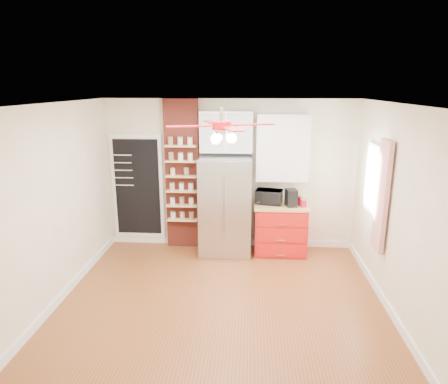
# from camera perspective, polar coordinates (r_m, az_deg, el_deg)

# --- Properties ---
(floor) EXTENTS (4.50, 4.50, 0.00)m
(floor) POSITION_cam_1_polar(r_m,az_deg,el_deg) (5.84, -0.32, -14.95)
(floor) COLOR brown
(floor) RESTS_ON ground
(ceiling) EXTENTS (4.50, 4.50, 0.00)m
(ceiling) POSITION_cam_1_polar(r_m,az_deg,el_deg) (5.07, -0.36, 12.54)
(ceiling) COLOR white
(ceiling) RESTS_ON wall_back
(wall_back) EXTENTS (4.50, 0.02, 2.70)m
(wall_back) POSITION_cam_1_polar(r_m,az_deg,el_deg) (7.23, 0.82, 2.48)
(wall_back) COLOR beige
(wall_back) RESTS_ON floor
(wall_front) EXTENTS (4.50, 0.02, 2.70)m
(wall_front) POSITION_cam_1_polar(r_m,az_deg,el_deg) (3.45, -2.81, -12.05)
(wall_front) COLOR beige
(wall_front) RESTS_ON floor
(wall_left) EXTENTS (0.02, 4.00, 2.70)m
(wall_left) POSITION_cam_1_polar(r_m,az_deg,el_deg) (5.90, -22.69, -1.60)
(wall_left) COLOR beige
(wall_left) RESTS_ON floor
(wall_right) EXTENTS (0.02, 4.00, 2.70)m
(wall_right) POSITION_cam_1_polar(r_m,az_deg,el_deg) (5.61, 23.26, -2.48)
(wall_right) COLOR beige
(wall_right) RESTS_ON floor
(chalkboard) EXTENTS (0.95, 0.05, 1.95)m
(chalkboard) POSITION_cam_1_polar(r_m,az_deg,el_deg) (7.54, -12.23, 0.69)
(chalkboard) COLOR white
(chalkboard) RESTS_ON wall_back
(brick_pillar) EXTENTS (0.60, 0.16, 2.70)m
(brick_pillar) POSITION_cam_1_polar(r_m,az_deg,el_deg) (7.25, -5.95, 2.42)
(brick_pillar) COLOR maroon
(brick_pillar) RESTS_ON floor
(fridge) EXTENTS (0.90, 0.70, 1.75)m
(fridge) POSITION_cam_1_polar(r_m,az_deg,el_deg) (7.00, 0.23, -1.97)
(fridge) COLOR silver
(fridge) RESTS_ON floor
(upper_glass_cabinet) EXTENTS (0.90, 0.35, 0.70)m
(upper_glass_cabinet) POSITION_cam_1_polar(r_m,az_deg,el_deg) (6.93, 0.35, 8.64)
(upper_glass_cabinet) COLOR white
(upper_glass_cabinet) RESTS_ON wall_back
(red_cabinet) EXTENTS (0.94, 0.64, 0.90)m
(red_cabinet) POSITION_cam_1_polar(r_m,az_deg,el_deg) (7.19, 8.03, -5.21)
(red_cabinet) COLOR red
(red_cabinet) RESTS_ON floor
(upper_shelf_unit) EXTENTS (0.90, 0.30, 1.15)m
(upper_shelf_unit) POSITION_cam_1_polar(r_m,az_deg,el_deg) (7.00, 8.35, 6.27)
(upper_shelf_unit) COLOR white
(upper_shelf_unit) RESTS_ON wall_back
(window) EXTENTS (0.04, 0.75, 1.05)m
(window) POSITION_cam_1_polar(r_m,az_deg,el_deg) (6.38, 20.69, 1.64)
(window) COLOR white
(window) RESTS_ON wall_right
(curtain) EXTENTS (0.06, 0.40, 1.55)m
(curtain) POSITION_cam_1_polar(r_m,az_deg,el_deg) (5.88, 21.63, -0.53)
(curtain) COLOR red
(curtain) RESTS_ON wall_right
(ceiling_fan) EXTENTS (1.40, 1.40, 0.44)m
(ceiling_fan) POSITION_cam_1_polar(r_m,az_deg,el_deg) (5.09, -0.36, 9.43)
(ceiling_fan) COLOR silver
(ceiling_fan) RESTS_ON ceiling
(toaster_oven) EXTENTS (0.50, 0.39, 0.25)m
(toaster_oven) POSITION_cam_1_polar(r_m,az_deg,el_deg) (7.05, 6.43, -0.67)
(toaster_oven) COLOR black
(toaster_oven) RESTS_ON red_cabinet
(coffee_maker) EXTENTS (0.21, 0.25, 0.30)m
(coffee_maker) POSITION_cam_1_polar(r_m,az_deg,el_deg) (6.95, 9.58, -0.83)
(coffee_maker) COLOR black
(coffee_maker) RESTS_ON red_cabinet
(canister_left) EXTENTS (0.13, 0.13, 0.13)m
(canister_left) POSITION_cam_1_polar(r_m,az_deg,el_deg) (6.96, 11.28, -1.61)
(canister_left) COLOR #AF0929
(canister_left) RESTS_ON red_cabinet
(canister_right) EXTENTS (0.11, 0.11, 0.16)m
(canister_right) POSITION_cam_1_polar(r_m,az_deg,el_deg) (7.07, 10.77, -1.20)
(canister_right) COLOR red
(canister_right) RESTS_ON red_cabinet
(pantry_jar_oats) EXTENTS (0.11, 0.11, 0.13)m
(pantry_jar_oats) POSITION_cam_1_polar(r_m,az_deg,el_deg) (7.10, -7.33, 2.83)
(pantry_jar_oats) COLOR beige
(pantry_jar_oats) RESTS_ON brick_pillar
(pantry_jar_beans) EXTENTS (0.11, 0.11, 0.13)m
(pantry_jar_beans) POSITION_cam_1_polar(r_m,az_deg,el_deg) (7.07, -5.38, 2.86)
(pantry_jar_beans) COLOR #95694B
(pantry_jar_beans) RESTS_ON brick_pillar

